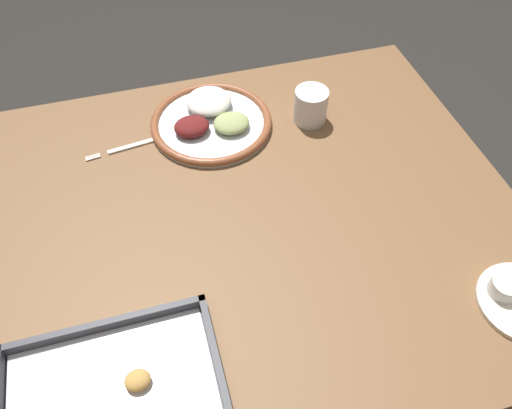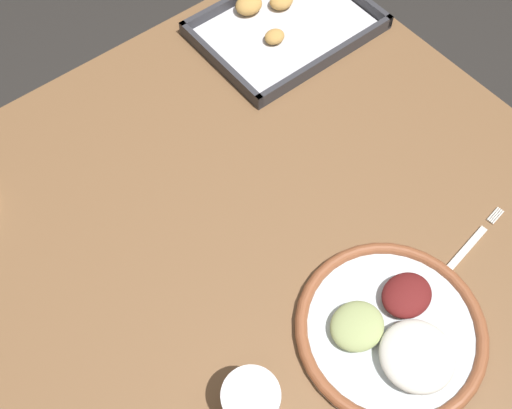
{
  "view_description": "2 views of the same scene",
  "coord_description": "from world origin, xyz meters",
  "px_view_note": "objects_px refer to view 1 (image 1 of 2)",
  "views": [
    {
      "loc": [
        0.19,
        0.64,
        1.59
      ],
      "look_at": [
        0.01,
        0.0,
        0.78
      ],
      "focal_mm": 35.0,
      "sensor_mm": 36.0,
      "label": 1
    },
    {
      "loc": [
        -0.31,
        -0.41,
        1.66
      ],
      "look_at": [
        0.01,
        0.0,
        0.78
      ],
      "focal_mm": 42.0,
      "sensor_mm": 36.0,
      "label": 2
    }
  ],
  "objects_px": {
    "fork": "(137,145)",
    "baking_tray": "(108,409)",
    "drinking_cup": "(311,106)",
    "dinner_plate": "(211,120)"
  },
  "relations": [
    {
      "from": "baking_tray",
      "to": "fork",
      "type": "bearing_deg",
      "value": -101.2
    },
    {
      "from": "fork",
      "to": "baking_tray",
      "type": "distance_m",
      "value": 0.62
    },
    {
      "from": "dinner_plate",
      "to": "drinking_cup",
      "type": "distance_m",
      "value": 0.25
    },
    {
      "from": "fork",
      "to": "drinking_cup",
      "type": "xyz_separation_m",
      "value": [
        -0.43,
        0.02,
        0.04
      ]
    },
    {
      "from": "fork",
      "to": "baking_tray",
      "type": "height_order",
      "value": "baking_tray"
    },
    {
      "from": "fork",
      "to": "drinking_cup",
      "type": "bearing_deg",
      "value": 169.29
    },
    {
      "from": "baking_tray",
      "to": "drinking_cup",
      "type": "height_order",
      "value": "drinking_cup"
    },
    {
      "from": "dinner_plate",
      "to": "baking_tray",
      "type": "distance_m",
      "value": 0.7
    },
    {
      "from": "dinner_plate",
      "to": "fork",
      "type": "distance_m",
      "value": 0.19
    },
    {
      "from": "baking_tray",
      "to": "drinking_cup",
      "type": "xyz_separation_m",
      "value": [
        -0.55,
        -0.58,
        0.03
      ]
    }
  ]
}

